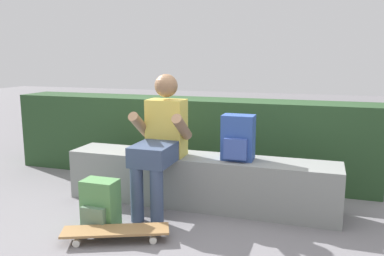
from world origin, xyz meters
The scene contains 7 objects.
ground_plane centered at (0.00, 0.00, 0.00)m, with size 24.00×24.00×0.00m, color slate.
bench_main centered at (0.00, 0.39, 0.23)m, with size 2.51×0.42×0.47m.
person_skater centered at (-0.29, 0.18, 0.66)m, with size 0.49×0.62×1.22m.
skateboard_near_person centered at (-0.38, -0.51, 0.07)m, with size 0.81×0.50×0.09m.
backpack_on_bench centered at (0.36, 0.38, 0.66)m, with size 0.28×0.23×0.40m.
backpack_on_ground centered at (-0.61, -0.35, 0.19)m, with size 0.28×0.23×0.40m.
hedge_row centered at (-0.43, 1.24, 0.45)m, with size 4.16×0.50×0.90m.
Camera 1 is at (1.05, -3.02, 1.38)m, focal length 37.38 mm.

